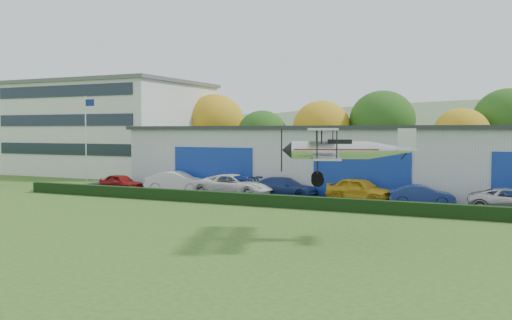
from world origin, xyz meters
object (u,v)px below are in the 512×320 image
at_px(flagpole, 87,132).
at_px(car_5, 422,195).
at_px(car_0, 121,182).
at_px(office_block, 111,128).
at_px(car_1, 177,182).
at_px(biplane, 341,148).
at_px(car_3, 285,188).
at_px(car_2, 235,186).
at_px(hangar, 380,159).
at_px(car_4, 360,190).

xyz_separation_m(flagpole, car_5, (29.31, -1.57, -4.05)).
bearing_deg(car_0, office_block, 49.41).
distance_m(office_block, car_1, 24.13).
bearing_deg(biplane, car_3, 102.43).
relative_size(car_1, car_2, 0.83).
bearing_deg(office_block, car_5, -21.28).
relative_size(car_5, biplane, 0.60).
relative_size(hangar, car_0, 10.29).
bearing_deg(car_1, hangar, -71.98).
bearing_deg(car_0, car_3, -77.20).
bearing_deg(car_3, car_1, 93.58).
relative_size(flagpole, car_0, 2.03).
height_order(hangar, car_0, hangar).
height_order(car_5, biplane, biplane).
distance_m(car_2, car_5, 13.26).
relative_size(flagpole, car_1, 1.60).
distance_m(office_block, car_0, 21.28).
bearing_deg(car_4, flagpole, 102.24).
height_order(hangar, flagpole, flagpole).
xyz_separation_m(car_1, car_3, (8.98, 0.36, -0.08)).
height_order(car_2, car_3, car_2).
distance_m(flagpole, car_2, 16.71).
bearing_deg(car_0, car_4, -78.25).
distance_m(office_block, flagpole, 15.33).
distance_m(car_1, car_3, 8.99).
xyz_separation_m(car_2, car_5, (13.23, 0.79, -0.15)).
bearing_deg(car_1, car_3, -97.64).
bearing_deg(biplane, flagpole, 133.20).
xyz_separation_m(car_3, car_5, (9.74, -0.33, -0.06)).
distance_m(flagpole, car_5, 29.63).
bearing_deg(flagpole, car_2, -8.37).
relative_size(car_2, car_3, 1.17).
xyz_separation_m(office_block, car_0, (13.87, -15.51, -4.49)).
bearing_deg(car_5, car_4, 69.55).
height_order(flagpole, car_4, flagpole).
bearing_deg(car_1, biplane, -136.53).
height_order(hangar, biplane, hangar).
xyz_separation_m(car_0, car_5, (23.56, 0.93, 0.01)).
height_order(hangar, car_3, hangar).
distance_m(hangar, biplane, 20.54).
bearing_deg(biplane, office_block, 123.20).
height_order(car_2, car_5, car_2).
distance_m(hangar, car_5, 8.96).
relative_size(hangar, car_3, 7.94).
relative_size(office_block, car_4, 4.27).
bearing_deg(hangar, car_1, -152.04).
distance_m(hangar, car_4, 7.30).
bearing_deg(car_5, biplane, 158.88).
xyz_separation_m(office_block, car_1, (18.70, -14.61, -4.34)).
height_order(car_0, car_5, car_5).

